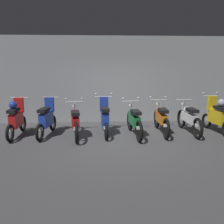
{
  "coord_description": "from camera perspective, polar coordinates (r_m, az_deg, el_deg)",
  "views": [
    {
      "loc": [
        -0.68,
        -6.66,
        2.27
      ],
      "look_at": [
        -0.23,
        0.73,
        0.75
      ],
      "focal_mm": 38.63,
      "sensor_mm": 36.0,
      "label": 1
    }
  ],
  "objects": [
    {
      "name": "ground_plane",
      "position": [
        7.07,
        2.27,
        -7.14
      ],
      "size": [
        80.0,
        80.0,
        0.0
      ],
      "primitive_type": "plane",
      "color": "#424244"
    },
    {
      "name": "motorbike_slot_5",
      "position": [
        8.0,
        11.56,
        -1.48
      ],
      "size": [
        0.59,
        1.95,
        1.15
      ],
      "color": "black",
      "rests_on": "ground"
    },
    {
      "name": "motorbike_slot_0",
      "position": [
        8.06,
        -21.7,
        -1.44
      ],
      "size": [
        0.56,
        1.68,
        1.18
      ],
      "color": "black",
      "rests_on": "ground"
    },
    {
      "name": "back_wall",
      "position": [
        9.36,
        0.73,
        7.64
      ],
      "size": [
        16.0,
        0.3,
        3.25
      ],
      "primitive_type": "cube",
      "color": "gray",
      "rests_on": "ground"
    },
    {
      "name": "motorbike_slot_4",
      "position": [
        7.61,
        5.24,
        -1.96
      ],
      "size": [
        0.59,
        1.95,
        1.15
      ],
      "color": "black",
      "rests_on": "ground"
    },
    {
      "name": "motorbike_slot_7",
      "position": [
        8.61,
        23.52,
        -0.78
      ],
      "size": [
        0.59,
        1.68,
        1.29
      ],
      "color": "black",
      "rests_on": "ground"
    },
    {
      "name": "motorbike_slot_6",
      "position": [
        8.27,
        17.73,
        -1.38
      ],
      "size": [
        0.56,
        1.95,
        1.03
      ],
      "color": "black",
      "rests_on": "ground"
    },
    {
      "name": "motorbike_slot_1",
      "position": [
        7.86,
        -15.19,
        -1.63
      ],
      "size": [
        0.56,
        1.67,
        1.18
      ],
      "color": "black",
      "rests_on": "ground"
    },
    {
      "name": "motorbike_slot_2",
      "position": [
        7.54,
        -8.7,
        -2.16
      ],
      "size": [
        0.59,
        1.94,
        1.15
      ],
      "color": "black",
      "rests_on": "ground"
    },
    {
      "name": "motorbike_slot_3",
      "position": [
        7.71,
        -1.74,
        -1.47
      ],
      "size": [
        0.59,
        1.68,
        1.29
      ],
      "color": "black",
      "rests_on": "ground"
    }
  ]
}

